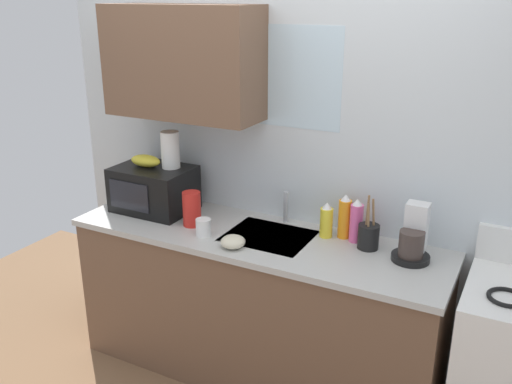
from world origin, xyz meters
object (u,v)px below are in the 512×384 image
mug_white (203,227)px  utensil_crock (368,236)px  banana_bunch (146,161)px  paper_towel_roll (170,150)px  dish_soap_bottle_pink (356,221)px  cereal_canister (192,209)px  dish_soap_bottle_yellow (326,221)px  coffee_maker (413,239)px  small_bowl (233,242)px  microwave (154,189)px  dish_soap_bottle_orange (345,217)px

mug_white → utensil_crock: size_ratio=0.33×
banana_bunch → paper_towel_roll: bearing=18.4°
banana_bunch → dish_soap_bottle_pink: bearing=5.5°
banana_bunch → cereal_canister: size_ratio=1.00×
dish_soap_bottle_yellow → cereal_canister: cereal_canister is taller
banana_bunch → utensil_crock: banana_bunch is taller
coffee_maker → small_bowl: (-0.86, -0.31, -0.07)m
microwave → dish_soap_bottle_yellow: (1.07, 0.11, -0.04)m
mug_white → utensil_crock: 0.89m
coffee_maker → mug_white: size_ratio=2.95×
mug_white → paper_towel_roll: bearing=147.3°
small_bowl → dish_soap_bottle_orange: bearing=40.1°
paper_towel_roll → dish_soap_bottle_orange: paper_towel_roll is taller
dish_soap_bottle_yellow → cereal_canister: bearing=-164.3°
dish_soap_bottle_pink → small_bowl: size_ratio=1.86×
microwave → cereal_canister: bearing=-16.1°
mug_white → utensil_crock: utensil_crock is taller
cereal_canister → utensil_crock: 1.00m
microwave → cereal_canister: (0.34, -0.10, -0.03)m
banana_bunch → small_bowl: banana_bunch is taller
mug_white → coffee_maker: bearing=13.0°
dish_soap_bottle_pink → banana_bunch: bearing=-174.5°
coffee_maker → cereal_canister: coffee_maker is taller
mug_white → dish_soap_bottle_orange: bearing=25.9°
banana_bunch → coffee_maker: bearing=2.1°
microwave → dish_soap_bottle_pink: bearing=5.8°
mug_white → small_bowl: (0.22, -0.06, -0.02)m
dish_soap_bottle_orange → small_bowl: (-0.47, -0.39, -0.08)m
mug_white → small_bowl: bearing=-15.3°
microwave → small_bowl: 0.75m
microwave → mug_white: microwave is taller
dish_soap_bottle_pink → mug_white: bearing=-157.6°
small_bowl → banana_bunch: bearing=161.4°
small_bowl → paper_towel_roll: bearing=153.2°
paper_towel_roll → small_bowl: size_ratio=1.69×
paper_towel_roll → mug_white: bearing=-32.7°
small_bowl → dish_soap_bottle_yellow: bearing=43.2°
microwave → mug_white: bearing=-21.6°
cereal_canister → dish_soap_bottle_yellow: bearing=15.7°
banana_bunch → mug_white: (0.52, -0.19, -0.26)m
dish_soap_bottle_orange → mug_white: (-0.69, -0.33, -0.07)m
paper_towel_roll → dish_soap_bottle_orange: 1.10m
mug_white → small_bowl: 0.23m
banana_bunch → small_bowl: (0.74, -0.25, -0.27)m
utensil_crock → small_bowl: size_ratio=2.23×
coffee_maker → mug_white: bearing=-167.0°
paper_towel_roll → dish_soap_bottle_pink: size_ratio=0.91×
microwave → utensil_crock: size_ratio=1.59×
dish_soap_bottle_orange → dish_soap_bottle_pink: 0.07m
cereal_canister → small_bowl: 0.39m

